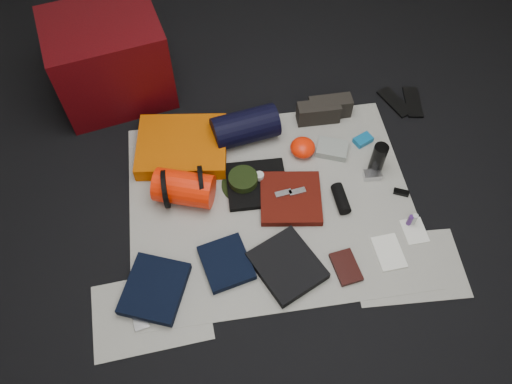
{
  "coord_description": "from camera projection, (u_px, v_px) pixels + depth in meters",
  "views": [
    {
      "loc": [
        -0.31,
        -1.46,
        2.43
      ],
      "look_at": [
        -0.08,
        0.02,
        0.1
      ],
      "focal_mm": 35.0,
      "sensor_mm": 36.0,
      "label": 1
    }
  ],
  "objects": [
    {
      "name": "sleeping_pad",
      "position": [
        182.0,
        146.0,
        3.0
      ],
      "size": [
        0.58,
        0.5,
        0.1
      ],
      "primitive_type": "cube",
      "rotation": [
        0.0,
        0.0,
        -0.13
      ],
      "color": "#CF5702",
      "rests_on": "newspaper_mat"
    },
    {
      "name": "newspaper_sheet_front_right",
      "position": [
        408.0,
        267.0,
        2.63
      ],
      "size": [
        0.6,
        0.43,
        0.0
      ],
      "primitive_type": "cube",
      "rotation": [
        0.0,
        0.0,
        -0.05
      ],
      "color": "beige",
      "rests_on": "floor"
    },
    {
      "name": "newspaper_mat",
      "position": [
        271.0,
        202.0,
        2.85
      ],
      "size": [
        1.6,
        1.3,
        0.01
      ],
      "primitive_type": "cube",
      "color": "beige",
      "rests_on": "floor"
    },
    {
      "name": "navy_duffel",
      "position": [
        245.0,
        127.0,
        3.01
      ],
      "size": [
        0.42,
        0.27,
        0.21
      ],
      "primitive_type": "cylinder",
      "rotation": [
        0.0,
        1.57,
        0.18
      ],
      "color": "black",
      "rests_on": "newspaper_mat"
    },
    {
      "name": "trousers_navy_a",
      "position": [
        155.0,
        289.0,
        2.53
      ],
      "size": [
        0.39,
        0.42,
        0.05
      ],
      "primitive_type": "cube",
      "rotation": [
        0.0,
        0.0,
        -0.38
      ],
      "color": "black",
      "rests_on": "newspaper_mat"
    },
    {
      "name": "orange_stuff_sack",
      "position": [
        303.0,
        148.0,
        2.99
      ],
      "size": [
        0.17,
        0.17,
        0.1
      ],
      "primitive_type": "ellipsoid",
      "rotation": [
        0.0,
        0.0,
        0.11
      ],
      "color": "#FF2104",
      "rests_on": "newspaper_mat"
    },
    {
      "name": "sack_strap_right",
      "position": [
        202.0,
        185.0,
        2.78
      ],
      "size": [
        0.03,
        0.22,
        0.22
      ],
      "primitive_type": "cylinder",
      "rotation": [
        0.0,
        1.57,
        0.0
      ],
      "color": "black",
      "rests_on": "newspaper_mat"
    },
    {
      "name": "trousers_charcoal",
      "position": [
        287.0,
        266.0,
        2.6
      ],
      "size": [
        0.42,
        0.44,
        0.05
      ],
      "primitive_type": "cube",
      "rotation": [
        0.0,
        0.0,
        0.44
      ],
      "color": "black",
      "rests_on": "newspaper_mat"
    },
    {
      "name": "red_cabinet",
      "position": [
        110.0,
        60.0,
        3.09
      ],
      "size": [
        0.77,
        0.68,
        0.56
      ],
      "primitive_type": "cube",
      "rotation": [
        0.0,
        0.0,
        0.21
      ],
      "color": "#460508",
      "rests_on": "floor"
    },
    {
      "name": "sunglasses",
      "position": [
        401.0,
        192.0,
        2.87
      ],
      "size": [
        0.09,
        0.07,
        0.02
      ],
      "primitive_type": "cube",
      "rotation": [
        0.0,
        0.0,
        -0.42
      ],
      "color": "black",
      "rests_on": "newspaper_mat"
    },
    {
      "name": "tape_roll",
      "position": [
        259.0,
        176.0,
        2.88
      ],
      "size": [
        0.05,
        0.05,
        0.04
      ],
      "primitive_type": "cylinder",
      "color": "beige",
      "rests_on": "black_tshirt"
    },
    {
      "name": "black_tshirt",
      "position": [
        257.0,
        184.0,
        2.89
      ],
      "size": [
        0.35,
        0.33,
        0.03
      ],
      "primitive_type": "cube",
      "rotation": [
        0.0,
        0.0,
        -0.03
      ],
      "color": "black",
      "rests_on": "newspaper_mat"
    },
    {
      "name": "speaker",
      "position": [
        341.0,
        199.0,
        2.81
      ],
      "size": [
        0.08,
        0.18,
        0.07
      ],
      "primitive_type": "cylinder",
      "rotation": [
        1.57,
        0.0,
        0.05
      ],
      "color": "black",
      "rests_on": "newspaper_mat"
    },
    {
      "name": "flip_flop_right",
      "position": [
        413.0,
        102.0,
        3.26
      ],
      "size": [
        0.14,
        0.27,
        0.01
      ],
      "primitive_type": "cube",
      "rotation": [
        0.0,
        0.0,
        -0.16
      ],
      "color": "black",
      "rests_on": "floor"
    },
    {
      "name": "map_printout",
      "position": [
        415.0,
        231.0,
        2.74
      ],
      "size": [
        0.13,
        0.16,
        0.01
      ],
      "primitive_type": "cube",
      "rotation": [
        0.0,
        0.0,
        0.03
      ],
      "color": "white",
      "rests_on": "newspaper_mat"
    },
    {
      "name": "compact_camera",
      "position": [
        372.0,
        175.0,
        2.92
      ],
      "size": [
        0.11,
        0.07,
        0.04
      ],
      "primitive_type": "cube",
      "rotation": [
        0.0,
        0.0,
        -0.05
      ],
      "color": "silver",
      "rests_on": "newspaper_mat"
    },
    {
      "name": "boonie_crown",
      "position": [
        243.0,
        180.0,
        2.87
      ],
      "size": [
        0.17,
        0.17,
        0.07
      ],
      "primitive_type": "cylinder",
      "color": "black",
      "rests_on": "boonie_brim"
    },
    {
      "name": "flip_flop_left",
      "position": [
        395.0,
        102.0,
        3.26
      ],
      "size": [
        0.19,
        0.28,
        0.01
      ],
      "primitive_type": "cube",
      "rotation": [
        0.0,
        0.0,
        0.39
      ],
      "color": "black",
      "rests_on": "floor"
    },
    {
      "name": "water_bottle",
      "position": [
        378.0,
        158.0,
        2.88
      ],
      "size": [
        0.09,
        0.09,
        0.21
      ],
      "primitive_type": "cylinder",
      "rotation": [
        0.0,
        0.0,
        0.04
      ],
      "color": "black",
      "rests_on": "newspaper_mat"
    },
    {
      "name": "hiking_boot_right",
      "position": [
        330.0,
        107.0,
        3.15
      ],
      "size": [
        0.27,
        0.1,
        0.13
      ],
      "primitive_type": "cube",
      "rotation": [
        0.0,
        0.0,
        0.01
      ],
      "color": "black",
      "rests_on": "newspaper_mat"
    },
    {
      "name": "energy_bar_a",
      "position": [
        283.0,
        193.0,
        2.81
      ],
      "size": [
        0.1,
        0.05,
        0.01
      ],
      "primitive_type": "cube",
      "rotation": [
        0.0,
        0.0,
        0.14
      ],
      "color": "silver",
      "rests_on": "red_shirt"
    },
    {
      "name": "first_aid_pouch",
      "position": [
        332.0,
        149.0,
        3.02
      ],
      "size": [
        0.22,
        0.19,
        0.05
      ],
      "primitive_type": "cube",
      "rotation": [
        0.0,
        0.0,
        -0.38
      ],
      "color": "gray",
      "rests_on": "newspaper_mat"
    },
    {
      "name": "toiletry_purple",
      "position": [
        410.0,
        220.0,
        2.73
      ],
      "size": [
        0.03,
        0.03,
        0.08
      ],
      "primitive_type": "cylinder",
      "rotation": [
        0.0,
        0.0,
        -0.28
      ],
      "color": "#46206A",
      "rests_on": "newspaper_mat"
    },
    {
      "name": "map_booklet",
      "position": [
        389.0,
        252.0,
        2.67
      ],
      "size": [
        0.15,
        0.21,
        0.01
      ],
      "primitive_type": "cube",
      "rotation": [
        0.0,
        0.0,
        0.06
      ],
      "color": "white",
      "rests_on": "newspaper_mat"
    },
    {
      "name": "trousers_navy_b",
      "position": [
        226.0,
        263.0,
        2.62
      ],
      "size": [
        0.29,
        0.32,
        0.04
      ],
      "primitive_type": "cube",
      "rotation": [
        0.0,
        0.0,
        0.23
      ],
      "color": "black",
      "rests_on": "newspaper_mat"
    },
    {
      "name": "cyan_case",
      "position": [
        363.0,
        140.0,
        3.07
      ],
      "size": [
        0.13,
        0.11,
        0.04
      ],
      "primitive_type": "cube",
      "rotation": [
        0.0,
        0.0,
        0.43
      ],
      "color": "#0F6399",
      "rests_on": "newspaper_mat"
    },
    {
      "name": "key_cluster",
      "position": [
        141.0,
        323.0,
        2.46
      ],
      "size": [
        0.08,
        0.08,
        0.01
      ],
      "primitive_type": "cube",
      "rotation": [
        0.0,
        0.0,
        0.19
      ],
      "color": "silver",
      "rests_on": "newspaper_mat"
    },
    {
      "name": "energy_bar_b",
      "position": [
        297.0,
        192.0,
        2.82
      ],
      "size": [
        0.1,
        0.05,
        0.01
      ],
      "primitive_type": "cube",
      "rotation": [
        0.0,
        0.0,
        0.14
      ],
      "color": "silver",
      "rests_on": "red_shirt"
    },
    {
      "name": "newspaper_sheet_front_left",
      "position": [
        151.0,
        312.0,
        2.5
      ],
      "size": [
        0.61,
        0.44,
        0.0
      ],
      "primitive_type": "cube",
      "rotation": [
        0.0,
        0.0,
        0.07
      ],
      "color": "beige",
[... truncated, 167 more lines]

